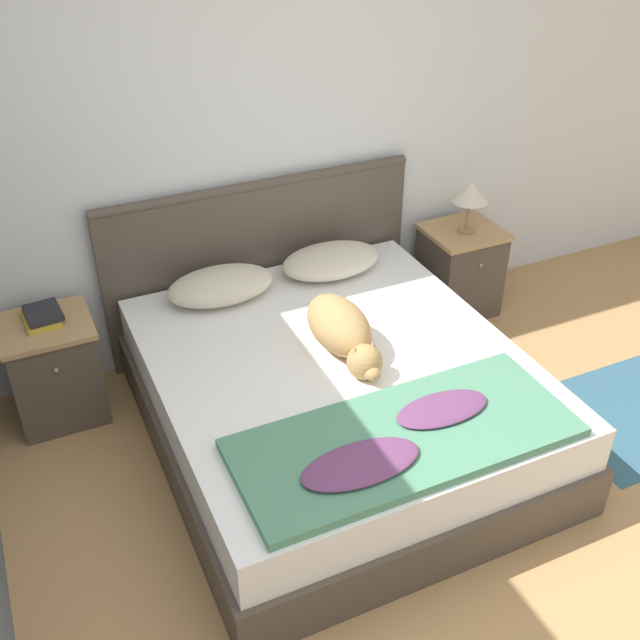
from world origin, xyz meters
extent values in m
plane|color=tan|center=(0.00, 0.00, 0.00)|extent=(16.00, 16.00, 0.00)
cube|color=silver|center=(0.00, 2.13, 1.27)|extent=(9.00, 0.06, 2.55)
cube|color=#4C4238|center=(0.13, 1.05, 0.13)|extent=(1.75, 1.97, 0.27)
cube|color=white|center=(0.13, 1.05, 0.38)|extent=(1.69, 1.91, 0.23)
cube|color=#4C4238|center=(0.13, 2.06, 0.49)|extent=(1.83, 0.04, 0.99)
cylinder|color=#4C4238|center=(0.13, 2.06, 0.99)|extent=(1.83, 0.06, 0.06)
cube|color=#4C4238|center=(-1.10, 1.83, 0.27)|extent=(0.43, 0.40, 0.54)
cube|color=tan|center=(-1.10, 1.83, 0.55)|extent=(0.45, 0.42, 0.03)
sphere|color=tan|center=(-1.10, 1.62, 0.42)|extent=(0.02, 0.02, 0.02)
cube|color=#4C4238|center=(1.37, 1.83, 0.27)|extent=(0.43, 0.40, 0.54)
cube|color=tan|center=(1.37, 1.83, 0.55)|extent=(0.45, 0.42, 0.03)
sphere|color=tan|center=(1.37, 1.62, 0.42)|extent=(0.02, 0.02, 0.02)
ellipsoid|color=beige|center=(-0.19, 1.81, 0.57)|extent=(0.58, 0.36, 0.15)
ellipsoid|color=beige|center=(0.46, 1.81, 0.57)|extent=(0.58, 0.36, 0.15)
cube|color=#4C8466|center=(0.13, 0.41, 0.52)|extent=(1.44, 0.59, 0.04)
ellipsoid|color=#663860|center=(-0.12, 0.32, 0.55)|extent=(0.50, 0.24, 0.04)
ellipsoid|color=#663860|center=(0.35, 0.47, 0.55)|extent=(0.43, 0.21, 0.03)
ellipsoid|color=tan|center=(0.19, 1.15, 0.61)|extent=(0.26, 0.47, 0.23)
sphere|color=tan|center=(0.19, 0.87, 0.58)|extent=(0.17, 0.17, 0.17)
ellipsoid|color=tan|center=(0.19, 0.80, 0.56)|extent=(0.08, 0.09, 0.07)
cone|color=tan|center=(0.14, 0.89, 0.64)|extent=(0.05, 0.05, 0.06)
cone|color=tan|center=(0.23, 0.89, 0.64)|extent=(0.05, 0.05, 0.06)
ellipsoid|color=tan|center=(0.23, 1.35, 0.55)|extent=(0.15, 0.21, 0.08)
cube|color=gold|center=(-1.11, 1.86, 0.58)|extent=(0.18, 0.23, 0.02)
cube|color=#232328|center=(-1.09, 1.87, 0.61)|extent=(0.18, 0.21, 0.03)
cylinder|color=#9E7A4C|center=(1.37, 1.81, 0.58)|extent=(0.11, 0.11, 0.02)
cylinder|color=#9E7A4C|center=(1.37, 1.81, 0.68)|extent=(0.02, 0.02, 0.18)
cone|color=beige|center=(1.37, 1.81, 0.82)|extent=(0.22, 0.22, 0.12)
camera|label=1|loc=(-1.15, -1.53, 2.62)|focal=42.00mm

